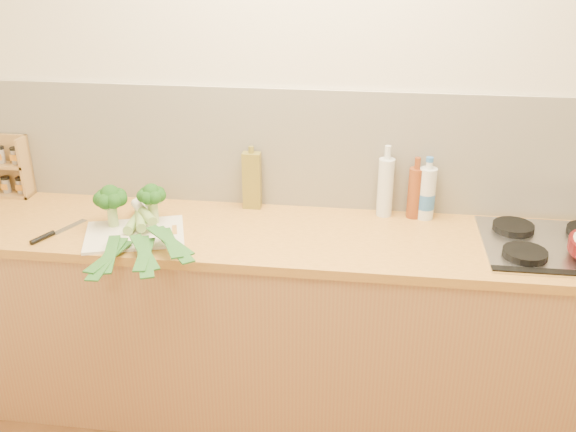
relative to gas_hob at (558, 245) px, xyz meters
name	(u,v)px	position (x,y,z in m)	size (l,w,h in m)	color
room_shell	(311,150)	(-1.02, 0.29, 0.26)	(3.50, 3.50, 3.50)	beige
counter	(303,323)	(-1.02, 0.00, -0.46)	(3.20, 0.62, 0.90)	#A47A44
gas_hob	(558,245)	(0.00, 0.00, 0.00)	(0.58, 0.50, 0.04)	silver
chopping_board	(135,234)	(-1.71, -0.11, -0.01)	(0.40, 0.29, 0.01)	silver
broccoli_left	(111,198)	(-1.83, -0.05, 0.12)	(0.14, 0.14, 0.18)	#97B76A
broccoli_right	(152,196)	(-1.67, 0.00, 0.12)	(0.12, 0.12, 0.18)	#97B76A
leek_front	(127,232)	(-1.73, -0.15, 0.02)	(0.11, 0.66, 0.04)	white
leek_mid	(141,227)	(-1.67, -0.14, 0.04)	(0.31, 0.68, 0.04)	white
leek_back	(154,224)	(-1.62, -0.14, 0.06)	(0.42, 0.53, 0.04)	white
chefs_knife	(49,235)	(-2.06, -0.17, -0.01)	(0.14, 0.27, 0.02)	silver
spice_rack	(5,169)	(-2.47, 0.25, 0.11)	(0.24, 0.10, 0.29)	#A97C48
oil_tin	(252,180)	(-1.28, 0.24, 0.12)	(0.08, 0.05, 0.29)	olive
glass_bottle	(385,186)	(-0.69, 0.24, 0.12)	(0.07, 0.07, 0.32)	silver
amber_bottle	(415,192)	(-0.56, 0.23, 0.10)	(0.06, 0.06, 0.28)	brown
water_bottle	(426,195)	(-0.51, 0.23, 0.09)	(0.08, 0.08, 0.26)	silver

